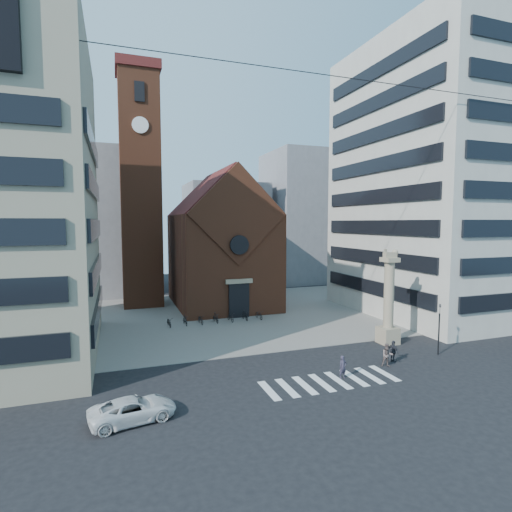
{
  "coord_description": "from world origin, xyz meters",
  "views": [
    {
      "loc": [
        -13.28,
        -26.68,
        11.07
      ],
      "look_at": [
        -1.03,
        8.0,
        7.95
      ],
      "focal_mm": 28.0,
      "sensor_mm": 36.0,
      "label": 1
    }
  ],
  "objects_px": {
    "lion_column": "(389,306)",
    "white_car": "(133,410)",
    "pedestrian_2": "(393,351)",
    "pedestrian_0": "(343,367)",
    "scooter_0": "(169,322)",
    "traffic_light": "(439,328)",
    "pedestrian_1": "(387,355)"
  },
  "relations": [
    {
      "from": "lion_column",
      "to": "pedestrian_2",
      "type": "relative_size",
      "value": 5.04
    },
    {
      "from": "pedestrian_2",
      "to": "lion_column",
      "type": "bearing_deg",
      "value": -41.94
    },
    {
      "from": "lion_column",
      "to": "pedestrian_1",
      "type": "bearing_deg",
      "value": -128.1
    },
    {
      "from": "pedestrian_1",
      "to": "scooter_0",
      "type": "distance_m",
      "value": 22.54
    },
    {
      "from": "traffic_light",
      "to": "pedestrian_0",
      "type": "height_order",
      "value": "traffic_light"
    },
    {
      "from": "white_car",
      "to": "pedestrian_0",
      "type": "relative_size",
      "value": 2.91
    },
    {
      "from": "lion_column",
      "to": "white_car",
      "type": "height_order",
      "value": "lion_column"
    },
    {
      "from": "pedestrian_0",
      "to": "white_car",
      "type": "bearing_deg",
      "value": -179.25
    },
    {
      "from": "scooter_0",
      "to": "pedestrian_0",
      "type": "bearing_deg",
      "value": -65.91
    },
    {
      "from": "traffic_light",
      "to": "white_car",
      "type": "bearing_deg",
      "value": -172.54
    },
    {
      "from": "pedestrian_1",
      "to": "pedestrian_2",
      "type": "relative_size",
      "value": 1.04
    },
    {
      "from": "pedestrian_0",
      "to": "scooter_0",
      "type": "xyz_separation_m",
      "value": [
        -9.85,
        18.28,
        -0.28
      ]
    },
    {
      "from": "white_car",
      "to": "traffic_light",
      "type": "bearing_deg",
      "value": -93.27
    },
    {
      "from": "lion_column",
      "to": "traffic_light",
      "type": "xyz_separation_m",
      "value": [
        1.99,
        -4.0,
        -1.17
      ]
    },
    {
      "from": "lion_column",
      "to": "white_car",
      "type": "xyz_separation_m",
      "value": [
        -22.62,
        -7.22,
        -2.8
      ]
    },
    {
      "from": "pedestrian_2",
      "to": "scooter_0",
      "type": "relative_size",
      "value": 0.93
    },
    {
      "from": "pedestrian_0",
      "to": "scooter_0",
      "type": "height_order",
      "value": "pedestrian_0"
    },
    {
      "from": "white_car",
      "to": "lion_column",
      "type": "bearing_deg",
      "value": -83.03
    },
    {
      "from": "white_car",
      "to": "pedestrian_0",
      "type": "bearing_deg",
      "value": -95.0
    },
    {
      "from": "lion_column",
      "to": "white_car",
      "type": "bearing_deg",
      "value": -162.3
    },
    {
      "from": "lion_column",
      "to": "scooter_0",
      "type": "bearing_deg",
      "value": 145.47
    },
    {
      "from": "white_car",
      "to": "pedestrian_2",
      "type": "bearing_deg",
      "value": -92.15
    },
    {
      "from": "lion_column",
      "to": "pedestrian_1",
      "type": "height_order",
      "value": "lion_column"
    },
    {
      "from": "lion_column",
      "to": "pedestrian_0",
      "type": "bearing_deg",
      "value": -145.15
    },
    {
      "from": "traffic_light",
      "to": "pedestrian_2",
      "type": "height_order",
      "value": "traffic_light"
    },
    {
      "from": "white_car",
      "to": "pedestrian_1",
      "type": "xyz_separation_m",
      "value": [
        18.77,
        2.31,
        0.24
      ]
    },
    {
      "from": "scooter_0",
      "to": "pedestrian_2",
      "type": "bearing_deg",
      "value": -51.55
    },
    {
      "from": "white_car",
      "to": "scooter_0",
      "type": "xyz_separation_m",
      "value": [
        4.46,
        19.72,
        -0.13
      ]
    },
    {
      "from": "pedestrian_2",
      "to": "white_car",
      "type": "bearing_deg",
      "value": 89.69
    },
    {
      "from": "traffic_light",
      "to": "pedestrian_1",
      "type": "relative_size",
      "value": 2.4
    },
    {
      "from": "traffic_light",
      "to": "pedestrian_1",
      "type": "distance_m",
      "value": 6.07
    },
    {
      "from": "white_car",
      "to": "pedestrian_2",
      "type": "xyz_separation_m",
      "value": [
        19.88,
        3.0,
        0.2
      ]
    }
  ]
}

